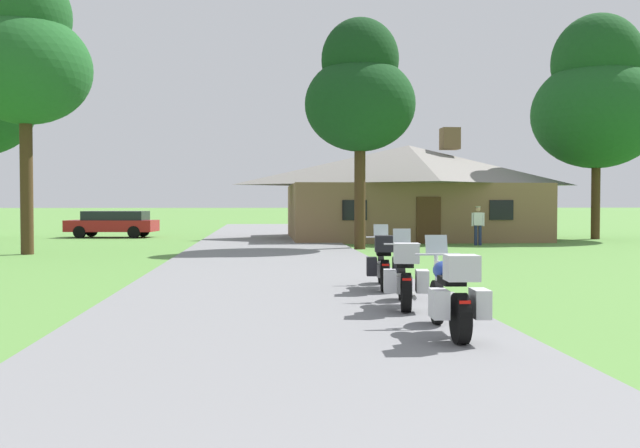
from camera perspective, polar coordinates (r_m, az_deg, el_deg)
name	(u,v)px	position (r m, az deg, el deg)	size (l,w,h in m)	color
ground_plane	(273,264)	(21.13, -3.88, -3.24)	(500.00, 500.00, 0.00)	#56893D
asphalt_driveway	(274,269)	(19.14, -3.78, -3.66)	(6.40, 80.00, 0.06)	slate
motorcycle_blue_nearest_to_camera	(452,295)	(9.40, 10.72, -5.73)	(0.76, 2.08, 1.30)	black
motorcycle_black_second_in_row	(405,275)	(11.85, 6.92, -4.18)	(0.92, 2.08, 1.30)	black
motorcycle_white_farthest_in_row	(384,262)	(14.42, 5.21, -3.12)	(0.87, 2.08, 1.30)	black
stone_lodge	(408,191)	(35.93, 7.22, 2.71)	(12.68, 9.21, 5.67)	brown
bystander_white_shirt_near_lodge	(478,223)	(30.85, 12.77, 0.05)	(0.54, 0.30, 1.69)	navy
tree_left_near	(25,54)	(27.37, -22.94, 12.67)	(4.62, 4.62, 10.15)	#422D19
tree_by_lodge_front	(360,92)	(28.03, 3.29, 10.72)	(4.37, 4.37, 9.10)	#422D19
tree_right_of_lodge	(597,99)	(38.35, 21.65, 9.49)	(6.45, 6.45, 11.33)	#422D19
parked_red_suv_far_left	(113,223)	(38.62, -16.51, 0.09)	(4.78, 2.37, 1.40)	maroon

